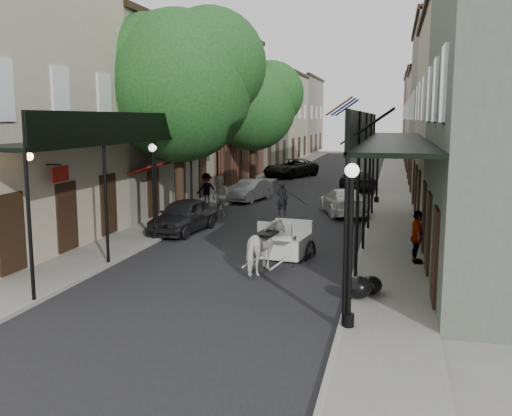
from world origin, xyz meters
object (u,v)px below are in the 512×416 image
Objects in this scene: pedestrian_sidewalk_right at (417,237)px; car_left_near at (184,216)px; pedestrian_walking at (220,196)px; pedestrian_sidewalk_left at (206,189)px; car_left_far at (291,168)px; car_right_near at (344,202)px; horse at (265,247)px; tree_near at (187,80)px; lamppost_right_near at (350,243)px; car_left_mid at (250,190)px; carriage at (290,226)px; tree_far at (258,103)px; lamppost_left at (154,189)px; lamppost_right_far at (377,168)px; car_right_far at (357,179)px.

car_left_near is at bearing 62.48° from pedestrian_sidewalk_right.
pedestrian_sidewalk_left is at bearing 138.27° from pedestrian_walking.
car_left_far is 18.64m from car_right_near.
horse reaches higher than car_right_near.
lamppost_right_near is at bearing -55.73° from tree_near.
car_left_mid is (1.05, 7.41, -5.87)m from tree_near.
carriage is at bearing -90.00° from horse.
tree_near is 5.50× the size of pedestrian_sidewalk_left.
car_right_near is at bearing 11.70° from pedestrian_sidewalk_right.
horse is 7.25m from car_left_near.
lamppost_right_near is at bearing -45.64° from pedestrian_walking.
car_right_near is (-1.50, 16.00, -1.39)m from lamppost_right_near.
car_right_near is (6.85, -10.18, -5.17)m from tree_far.
lamppost_right_far is at bearing 55.65° from lamppost_left.
lamppost_right_far reaches higher than pedestrian_sidewalk_right.
pedestrian_sidewalk_left is at bearing 34.14° from car_right_far.
pedestrian_walking is (0.98, -12.12, -4.82)m from tree_far.
lamppost_left is at bearing -83.32° from car_left_mid.
tree_near is 2.30× the size of car_left_near.
tree_near is at bearing 12.86° from car_right_near.
car_right_far is (1.43, 21.91, -0.09)m from horse.
lamppost_right_far is at bearing 55.60° from pedestrian_walking.
car_left_mid is at bearing -66.60° from horse.
car_left_mid is (-7.25, -0.42, -1.43)m from lamppost_right_far.
carriage is at bearing -10.66° from lamppost_left.
pedestrian_walking reaches higher than pedestrian_sidewalk_left.
car_left_mid is (-8.95, 13.28, -0.37)m from pedestrian_sidewalk_right.
car_right_far is (5.75, 6.78, 0.10)m from car_left_mid.
lamppost_right_far is 0.81× the size of car_right_near.
carriage is 8.56m from pedestrian_walking.
pedestrian_sidewalk_left is at bearing -71.50° from car_left_far.
car_right_near is (5.87, 1.94, -0.35)m from pedestrian_walking.
pedestrian_sidewalk_left is 0.41× the size of car_right_far.
lamppost_right_far is 15.60m from car_left_far.
car_right_far is (1.10, 19.41, -0.33)m from carriage.
car_right_near is at bearing 90.52° from carriage.
carriage is 13.47m from car_left_mid.
tree_far reaches higher than lamppost_left.
tree_near is 12.24m from lamppost_right_far.
car_left_mid is at bearing 93.56° from car_left_near.
car_right_far reaches higher than car_right_near.
tree_near is at bearing -86.69° from car_left_mid.
carriage is at bearing -42.57° from tree_near.
lamppost_right_near is 26.44m from car_right_far.
tree_near reaches higher than lamppost_right_near.
pedestrian_sidewalk_left reaches higher than car_left_near.
pedestrian_sidewalk_left is at bearing -108.61° from car_left_mid.
pedestrian_walking is at bearing -85.38° from tree_far.
pedestrian_walking is 19.63m from car_left_far.
carriage is 9.13m from car_right_near.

